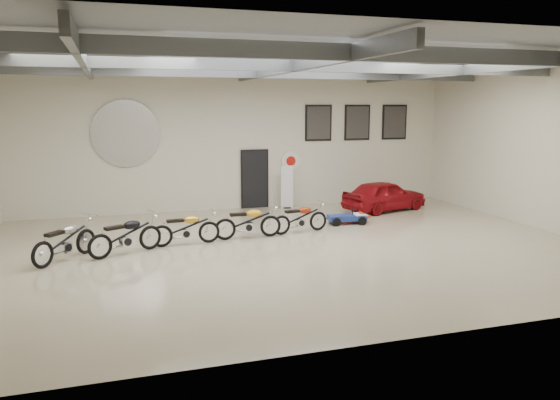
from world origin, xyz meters
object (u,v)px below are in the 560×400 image
object	(u,v)px
motorcycle_black	(126,235)
vintage_car	(384,195)
motorcycle_gold	(186,228)
go_kart	(351,215)
motorcycle_red	(300,217)
motorcycle_silver	(65,240)
motorcycle_yellow	(248,221)
banner_stand	(287,186)

from	to	relation	value
motorcycle_black	vintage_car	bearing A→B (deg)	-5.78
motorcycle_gold	go_kart	bearing A→B (deg)	7.79
motorcycle_black	motorcycle_red	xyz separation A→B (m)	(5.04, 0.96, -0.05)
motorcycle_gold	go_kart	xyz separation A→B (m)	(5.42, 1.15, -0.21)
vintage_car	motorcycle_red	bearing A→B (deg)	104.53
motorcycle_silver	motorcycle_yellow	world-z (taller)	motorcycle_silver
motorcycle_silver	motorcycle_red	world-z (taller)	motorcycle_silver
motorcycle_gold	motorcycle_black	bearing A→B (deg)	-166.57
motorcycle_red	go_kart	bearing A→B (deg)	9.42
motorcycle_yellow	motorcycle_red	xyz separation A→B (m)	(1.65, 0.23, -0.03)
motorcycle_gold	vintage_car	world-z (taller)	vintage_car
motorcycle_silver	banner_stand	bearing A→B (deg)	-14.85
motorcycle_red	motorcycle_black	bearing A→B (deg)	-179.31
motorcycle_silver	vintage_car	size ratio (longest dim) A/B	0.61
motorcycle_red	motorcycle_silver	bearing A→B (deg)	179.70
motorcycle_silver	motorcycle_yellow	size ratio (longest dim) A/B	1.04
motorcycle_yellow	go_kart	world-z (taller)	motorcycle_yellow
motorcycle_black	motorcycle_red	bearing A→B (deg)	-15.09
motorcycle_black	motorcycle_red	distance (m)	5.13
banner_stand	motorcycle_black	world-z (taller)	banner_stand
motorcycle_gold	vintage_car	xyz separation A→B (m)	(7.50, 2.82, 0.07)
motorcycle_yellow	vintage_car	size ratio (longest dim) A/B	0.59
go_kart	banner_stand	bearing A→B (deg)	115.42
banner_stand	motorcycle_gold	world-z (taller)	banner_stand
motorcycle_red	go_kart	size ratio (longest dim) A/B	1.20
banner_stand	motorcycle_silver	distance (m)	8.86
motorcycle_black	motorcycle_yellow	xyz separation A→B (m)	(3.38, 0.73, -0.02)
motorcycle_black	go_kart	world-z (taller)	motorcycle_black
go_kart	vintage_car	distance (m)	2.68
banner_stand	motorcycle_silver	xyz separation A→B (m)	(-7.32, -4.98, -0.32)
motorcycle_black	motorcycle_silver	bearing A→B (deg)	160.42
motorcycle_gold	motorcycle_yellow	bearing A→B (deg)	2.87
motorcycle_silver	vintage_car	world-z (taller)	vintage_car
motorcycle_silver	motorcycle_gold	distance (m)	3.09
motorcycle_yellow	motorcycle_black	bearing A→B (deg)	-168.97
go_kart	vintage_car	size ratio (longest dim) A/B	0.46
motorcycle_red	vintage_car	xyz separation A→B (m)	(4.05, 2.36, 0.09)
motorcycle_yellow	motorcycle_red	bearing A→B (deg)	6.91
motorcycle_black	go_kart	size ratio (longest dim) A/B	1.33
motorcycle_gold	motorcycle_silver	bearing A→B (deg)	-171.85
motorcycle_silver	motorcycle_red	distance (m)	6.57
motorcycle_gold	motorcycle_red	size ratio (longest dim) A/B	1.04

